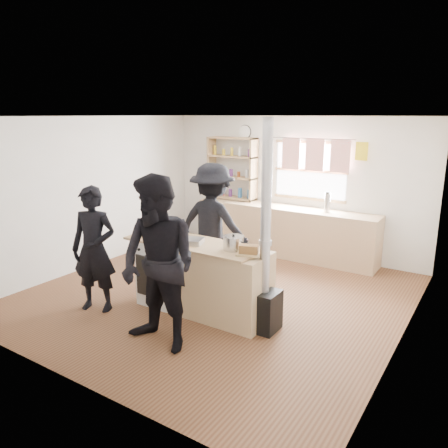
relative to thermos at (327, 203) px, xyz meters
The scene contains 14 objects.
ground 2.59m from the thermos, 109.49° to the right, with size 5.00×5.00×0.01m, color brown.
back_counter 1.00m from the thermos, behind, with size 3.40×0.55×0.90m, color tan.
shelving_unit 2.04m from the thermos, behind, with size 1.00×0.28×1.20m.
thermos is the anchor object (origin of this frame).
cooking_island 2.91m from the thermos, 103.03° to the right, with size 1.97×0.64×0.93m.
skillet_greens 3.14m from the thermos, 114.44° to the right, with size 0.41×0.41×0.05m.
roast_tray 2.94m from the thermos, 105.17° to the right, with size 0.37×0.32×0.07m.
stockpot_stove 2.84m from the thermos, 114.16° to the right, with size 0.21×0.21×0.17m.
stockpot_counter 2.77m from the thermos, 93.61° to the right, with size 0.26×0.26×0.19m.
bread_board 2.84m from the thermos, 88.30° to the right, with size 0.33×0.28×0.12m.
flue_heater 2.82m from the thermos, 84.56° to the right, with size 0.35×0.35×2.50m.
person_near_left 3.93m from the thermos, 118.37° to the right, with size 0.60×0.40×1.65m, color black.
person_near_right 3.78m from the thermos, 97.76° to the right, with size 0.94×0.73×1.93m, color black.
person_far 2.16m from the thermos, 120.52° to the right, with size 1.19×0.68×1.84m, color black.
Camera 1 is at (3.26, -4.85, 2.53)m, focal length 35.00 mm.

